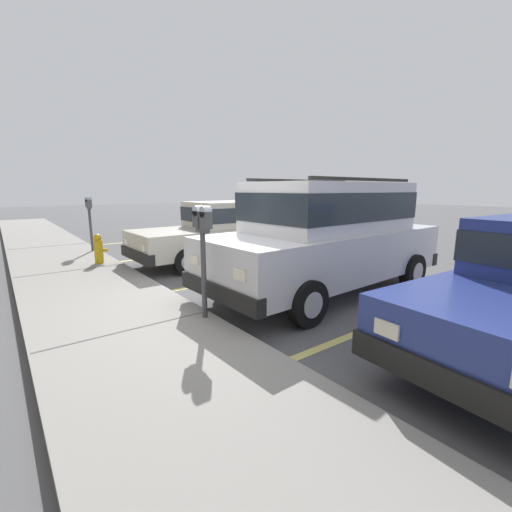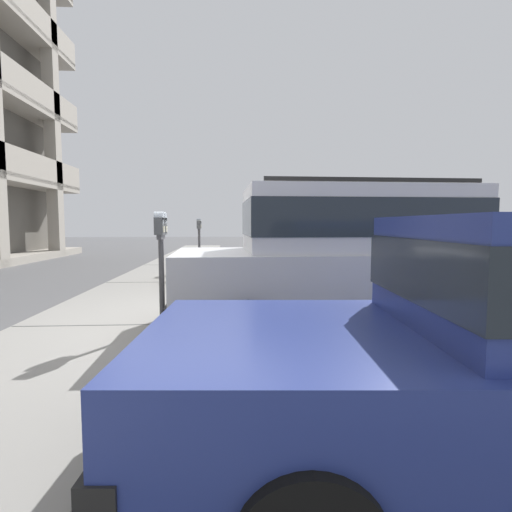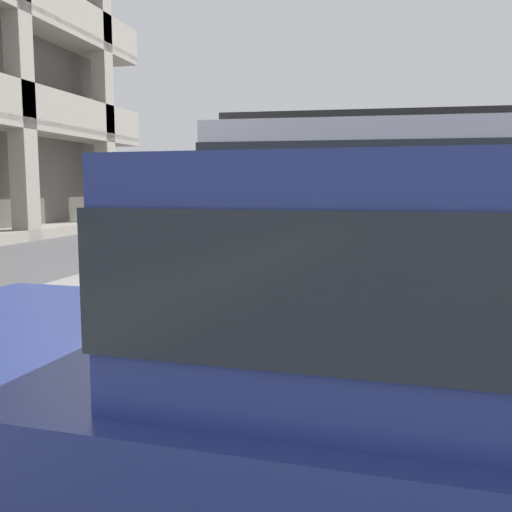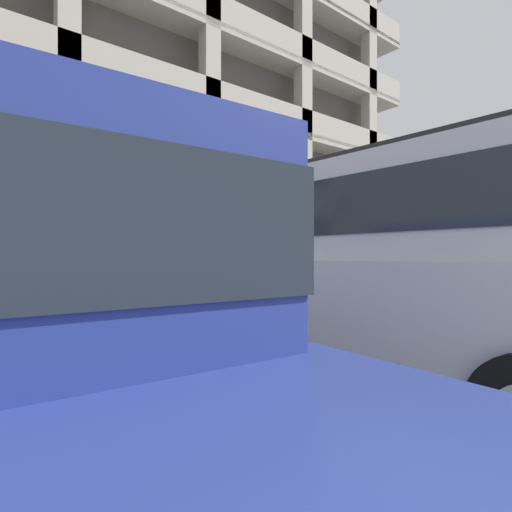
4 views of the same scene
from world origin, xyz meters
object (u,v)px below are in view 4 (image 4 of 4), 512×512
(parking_meter_near, at_px, (226,250))
(parking_garage, at_px, (32,87))
(silver_suv, at_px, (385,265))
(fire_hydrant, at_px, (391,288))
(parking_meter_far, at_px, (443,253))

(parking_meter_near, bearing_deg, parking_garage, 92.10)
(silver_suv, relative_size, fire_hydrant, 6.92)
(parking_meter_near, relative_size, parking_garage, 0.05)
(parking_meter_near, height_order, parking_meter_far, parking_meter_near)
(parking_meter_far, xyz_separation_m, parking_garage, (-6.97, 12.17, 6.28))
(parking_garage, distance_m, fire_hydrant, 14.76)
(parking_garage, height_order, fire_hydrant, parking_garage)
(silver_suv, distance_m, parking_garage, 16.12)
(parking_meter_near, distance_m, fire_hydrant, 4.70)
(fire_hydrant, bearing_deg, parking_garage, 113.06)
(parking_meter_far, bearing_deg, parking_garage, 119.79)
(parking_meter_near, distance_m, parking_garage, 13.74)
(fire_hydrant, bearing_deg, parking_meter_near, -176.33)
(parking_meter_far, height_order, parking_garage, parking_garage)
(silver_suv, bearing_deg, parking_meter_far, 19.97)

